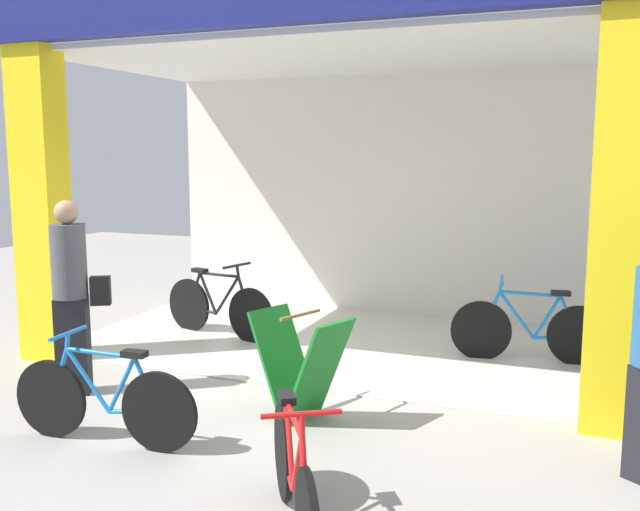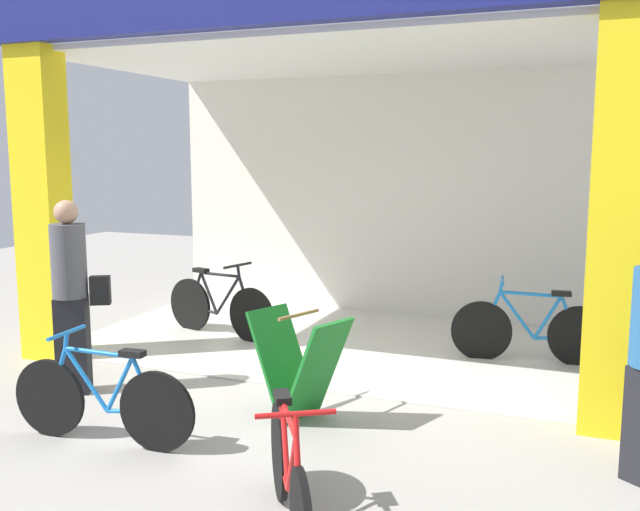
% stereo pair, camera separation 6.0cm
% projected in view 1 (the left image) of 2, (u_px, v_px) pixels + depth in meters
% --- Properties ---
extents(ground_plane, '(20.24, 20.24, 0.00)m').
position_uv_depth(ground_plane, '(288.00, 388.00, 6.61)').
color(ground_plane, '#9E9991').
rests_on(ground_plane, ground).
extents(shop_facade, '(6.32, 3.70, 4.07)m').
position_uv_depth(shop_facade, '(348.00, 154.00, 7.90)').
color(shop_facade, beige).
rests_on(shop_facade, ground).
extents(bicycle_inside_0, '(1.63, 0.53, 0.92)m').
position_uv_depth(bicycle_inside_0, '(218.00, 307.00, 8.40)').
color(bicycle_inside_0, black).
rests_on(bicycle_inside_0, ground).
extents(bicycle_inside_1, '(1.62, 0.45, 0.90)m').
position_uv_depth(bicycle_inside_1, '(530.00, 330.00, 7.36)').
color(bicycle_inside_1, black).
rests_on(bicycle_inside_1, ground).
extents(bicycle_parked_0, '(1.57, 0.43, 0.86)m').
position_uv_depth(bicycle_parked_0, '(104.00, 401.00, 5.30)').
color(bicycle_parked_0, black).
rests_on(bicycle_parked_0, ground).
extents(bicycle_parked_1, '(0.86, 1.36, 0.86)m').
position_uv_depth(bicycle_parked_1, '(294.00, 479.00, 4.03)').
color(bicycle_parked_1, black).
rests_on(bicycle_parked_1, ground).
extents(sandwich_board_sign, '(0.92, 0.72, 0.91)m').
position_uv_depth(sandwich_board_sign, '(301.00, 366.00, 5.80)').
color(sandwich_board_sign, '#197226').
rests_on(sandwich_board_sign, ground).
extents(pedestrian_0, '(0.55, 0.43, 1.78)m').
position_uv_depth(pedestrian_0, '(72.00, 295.00, 6.36)').
color(pedestrian_0, black).
rests_on(pedestrian_0, ground).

